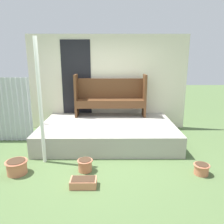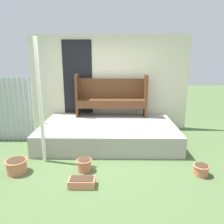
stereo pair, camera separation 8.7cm
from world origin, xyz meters
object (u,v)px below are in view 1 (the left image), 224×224
object	(u,v)px
bench	(110,95)
flower_pot_right	(201,169)
flower_pot_middle	(85,165)
support_post	(40,103)
flower_pot_left	(17,167)
planter_box_rect	(83,183)

from	to	relation	value
bench	flower_pot_right	bearing A→B (deg)	-55.33
flower_pot_middle	flower_pot_right	size ratio (longest dim) A/B	1.00
support_post	flower_pot_left	world-z (taller)	support_post
bench	flower_pot_middle	bearing A→B (deg)	-101.51
support_post	flower_pot_left	xyz separation A→B (m)	(-0.35, -0.45, -1.04)
support_post	flower_pot_middle	world-z (taller)	support_post
bench	planter_box_rect	distance (m)	2.89
bench	flower_pot_middle	xyz separation A→B (m)	(-0.46, -2.20, -0.89)
support_post	flower_pot_right	bearing A→B (deg)	-9.72
flower_pot_left	planter_box_rect	bearing A→B (deg)	-18.45
support_post	flower_pot_right	distance (m)	3.12
support_post	flower_pot_middle	xyz separation A→B (m)	(0.84, -0.37, -1.06)
flower_pot_middle	planter_box_rect	world-z (taller)	flower_pot_middle
bench	flower_pot_right	size ratio (longest dim) A/B	6.67
support_post	flower_pot_left	size ratio (longest dim) A/B	6.14
bench	flower_pot_right	distance (m)	2.97
flower_pot_left	flower_pot_right	xyz separation A→B (m)	(3.25, -0.04, -0.03)
flower_pot_left	flower_pot_right	bearing A→B (deg)	-0.75
support_post	flower_pot_middle	distance (m)	1.40
bench	flower_pot_left	xyz separation A→B (m)	(-1.65, -2.29, -0.88)
support_post	planter_box_rect	world-z (taller)	support_post
support_post	flower_pot_right	world-z (taller)	support_post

